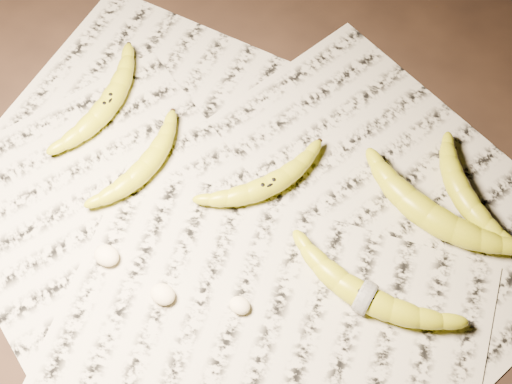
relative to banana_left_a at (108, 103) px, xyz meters
The scene contains 12 objects.
ground 0.29m from the banana_left_a, 11.86° to the right, with size 3.00×3.00×0.00m, color black.
newspaper_patch 0.28m from the banana_left_a, 15.22° to the right, with size 0.90×0.70×0.01m, color #B9B39E.
banana_left_a is the anchor object (origin of this frame).
banana_left_b 0.13m from the banana_left_a, 28.75° to the right, with size 0.17×0.05×0.03m, color gold, non-canonical shape.
banana_center 0.28m from the banana_left_a, ahead, with size 0.18×0.05×0.03m, color gold, non-canonical shape.
banana_taped 0.48m from the banana_left_a, ahead, with size 0.22×0.06×0.04m, color gold, non-canonical shape.
banana_upper_a 0.50m from the banana_left_a, ahead, with size 0.22×0.07×0.04m, color gold, non-canonical shape.
banana_upper_b 0.54m from the banana_left_a, 14.10° to the left, with size 0.17×0.05×0.03m, color gold, non-canonical shape.
measuring_tape 0.48m from the banana_left_a, ahead, with size 0.05×0.05×0.00m, color white.
flesh_chunk_a 0.25m from the banana_left_a, 54.33° to the right, with size 0.04×0.03×0.02m, color #F9EBC1.
flesh_chunk_b 0.32m from the banana_left_a, 40.74° to the right, with size 0.03×0.03×0.02m, color #F9EBC1.
flesh_chunk_c 0.38m from the banana_left_a, 26.57° to the right, with size 0.03×0.02×0.02m, color #F9EBC1.
Camera 1 is at (0.24, -0.37, 0.91)m, focal length 50.00 mm.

